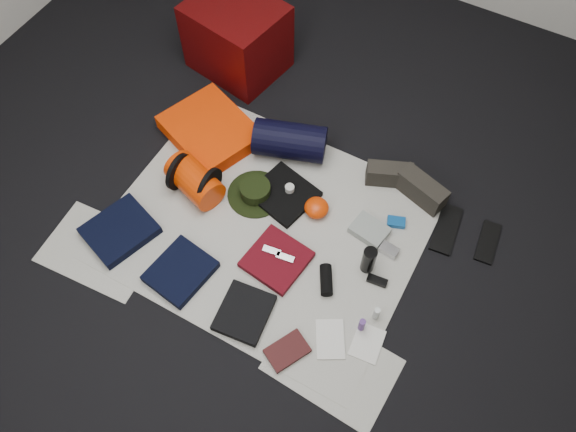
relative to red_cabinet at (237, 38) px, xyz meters
The scene contains 37 objects.
floor 1.25m from the red_cabinet, 51.93° to the right, with size 4.50×4.50×0.02m, color black.
newspaper_mat 1.25m from the red_cabinet, 51.93° to the right, with size 1.60×1.30×0.01m, color silver.
newspaper_sheet_front_left 1.53m from the red_cabinet, 87.90° to the right, with size 0.58×0.40×0.00m, color silver.
newspaper_sheet_front_right 2.04m from the red_cabinet, 46.18° to the right, with size 0.58×0.40×0.00m, color silver.
red_cabinet is the anchor object (origin of this frame).
sleeping_pad 0.63m from the red_cabinet, 75.02° to the right, with size 0.52×0.42×0.09m, color #F83A02.
stuff_sack 1.00m from the red_cabinet, 72.61° to the right, with size 0.19×0.19×0.31m, color red.
sack_strap_left 0.98m from the red_cabinet, 78.25° to the right, with size 0.22×0.22×0.03m, color black.
sack_strap_right 1.04m from the red_cabinet, 67.30° to the right, with size 0.22×0.22×0.03m, color black.
navy_duffel 0.79m from the red_cabinet, 36.71° to the right, with size 0.21×0.21×0.41m, color black.
boonie_brim 1.04m from the red_cabinet, 53.65° to the right, with size 0.32×0.32×0.01m, color black.
boonie_crown 1.03m from the red_cabinet, 53.65° to the right, with size 0.17×0.17×0.07m, color black.
hiking_boot_left 1.28m from the red_cabinet, 17.28° to the right, with size 0.25×0.10×0.13m, color #2A2721.
hiking_boot_right 1.47m from the red_cabinet, 15.46° to the right, with size 0.28×0.11×0.14m, color #2A2721.
flip_flop_left 1.71m from the red_cabinet, 17.63° to the right, with size 0.11×0.31×0.02m, color black.
flip_flop_right 1.91m from the red_cabinet, 14.71° to the right, with size 0.09×0.25×0.01m, color black.
trousers_navy_a 1.39m from the red_cabinet, 86.12° to the right, with size 0.30×0.34×0.05m, color black.
trousers_navy_b 1.52m from the red_cabinet, 70.17° to the right, with size 0.27×0.31×0.05m, color black.
trousers_charcoal 1.73m from the red_cabinet, 57.88° to the right, with size 0.24×0.27×0.04m, color black.
black_tshirt 1.08m from the red_cabinet, 45.17° to the right, with size 0.32×0.30×0.03m, color black.
red_shirt 1.46m from the red_cabinet, 50.98° to the right, with size 0.29×0.29×0.04m, color #530911.
orange_stuff_sack 1.23m from the red_cabinet, 38.45° to the right, with size 0.13×0.13×0.09m, color red.
first_aid_pouch 1.47m from the red_cabinet, 30.22° to the right, with size 0.19×0.14×0.05m, color gray.
water_bottle 1.63m from the red_cabinet, 34.81° to the right, with size 0.07×0.07×0.18m, color black.
speaker 1.63m from the red_cabinet, 42.92° to the right, with size 0.06×0.06×0.16m, color black.
compact_camera 1.62m from the red_cabinet, 29.45° to the right, with size 0.10×0.06×0.04m, color silver.
cyan_case 1.51m from the red_cabinet, 24.21° to the right, with size 0.10×0.06×0.03m, color navy.
toiletry_purple 1.91m from the red_cabinet, 40.59° to the right, with size 0.03×0.03×0.10m, color #45216A.
toiletry_clear 1.89m from the red_cabinet, 37.80° to the right, with size 0.03×0.03×0.09m, color #BABFBB.
paperback_book 1.94m from the red_cabinet, 51.88° to the right, with size 0.13×0.20×0.03m, color black.
map_booklet 1.92m from the red_cabinet, 45.43° to the right, with size 0.14×0.20×0.01m, color silver.
map_printout 2.00m from the red_cabinet, 40.61° to the right, with size 0.14×0.18×0.01m, color silver.
sunglasses 1.73m from the red_cabinet, 34.61° to the right, with size 0.10×0.04×0.03m, color black.
key_cluster 1.52m from the red_cabinet, 85.50° to the right, with size 0.07×0.07×0.01m, color silver.
tape_roll 1.06m from the red_cabinet, 43.24° to the right, with size 0.05×0.05×0.04m, color beige.
energy_bar_a 1.41m from the red_cabinet, 51.74° to the right, with size 0.10×0.04×0.01m, color silver.
energy_bar_b 1.46m from the red_cabinet, 49.26° to the right, with size 0.10×0.04×0.01m, color silver.
Camera 1 is at (0.82, -1.24, 2.65)m, focal length 35.00 mm.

